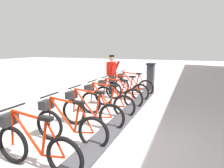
% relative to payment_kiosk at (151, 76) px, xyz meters
% --- Properties ---
extents(ground_plane, '(60.00, 60.00, 0.00)m').
position_rel_payment_kiosk_xyz_m(ground_plane, '(-0.05, 5.56, -0.67)').
color(ground_plane, beige).
extents(dock_rail_base, '(0.44, 10.13, 0.10)m').
position_rel_payment_kiosk_xyz_m(dock_rail_base, '(-0.05, 5.56, -0.62)').
color(dock_rail_base, '#47474C').
rests_on(dock_rail_base, ground).
extents(payment_kiosk, '(0.36, 0.52, 1.28)m').
position_rel_payment_kiosk_xyz_m(payment_kiosk, '(0.00, 0.00, 0.00)').
color(payment_kiosk, '#38383D').
rests_on(payment_kiosk, ground).
extents(bike_docked_0, '(1.72, 0.54, 1.02)m').
position_rel_payment_kiosk_xyz_m(bike_docked_0, '(0.57, 1.09, -0.24)').
color(bike_docked_0, black).
rests_on(bike_docked_0, ground).
extents(bike_docked_1, '(1.72, 0.54, 1.02)m').
position_rel_payment_kiosk_xyz_m(bike_docked_1, '(0.57, 2.02, -0.24)').
color(bike_docked_1, black).
rests_on(bike_docked_1, ground).
extents(bike_docked_2, '(1.72, 0.54, 1.02)m').
position_rel_payment_kiosk_xyz_m(bike_docked_2, '(0.57, 2.96, -0.24)').
color(bike_docked_2, black).
rests_on(bike_docked_2, ground).
extents(bike_docked_3, '(1.72, 0.54, 1.02)m').
position_rel_payment_kiosk_xyz_m(bike_docked_3, '(0.57, 3.89, -0.24)').
color(bike_docked_3, black).
rests_on(bike_docked_3, ground).
extents(bike_docked_4, '(1.72, 0.54, 1.02)m').
position_rel_payment_kiosk_xyz_m(bike_docked_4, '(0.57, 4.82, -0.24)').
color(bike_docked_4, black).
rests_on(bike_docked_4, ground).
extents(bike_docked_5, '(1.72, 0.54, 1.02)m').
position_rel_payment_kiosk_xyz_m(bike_docked_5, '(0.57, 5.76, -0.24)').
color(bike_docked_5, black).
rests_on(bike_docked_5, ground).
extents(bike_docked_6, '(1.72, 0.54, 1.02)m').
position_rel_payment_kiosk_xyz_m(bike_docked_6, '(0.57, 6.69, -0.24)').
color(bike_docked_6, black).
rests_on(bike_docked_6, ground).
extents(worker_near_rack, '(0.50, 0.65, 1.66)m').
position_rel_payment_kiosk_xyz_m(worker_near_rack, '(1.42, 1.27, 0.24)').
color(worker_near_rack, white).
rests_on(worker_near_rack, ground).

